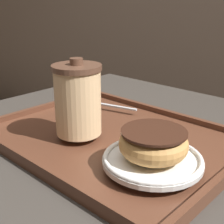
{
  "coord_description": "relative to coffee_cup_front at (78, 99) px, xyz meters",
  "views": [
    {
      "loc": [
        0.38,
        -0.43,
        1.01
      ],
      "look_at": [
        -0.01,
        -0.01,
        0.79
      ],
      "focal_mm": 50.0,
      "sensor_mm": 36.0,
      "label": 1
    }
  ],
  "objects": [
    {
      "name": "cafe_table",
      "position": [
        0.06,
        0.06,
        -0.28
      ],
      "size": [
        0.87,
        0.86,
        0.73
      ],
      "color": "#38332D",
      "rests_on": "ground_plane"
    },
    {
      "name": "serving_tray",
      "position": [
        0.04,
        0.05,
        -0.09
      ],
      "size": [
        0.49,
        0.37,
        0.02
      ],
      "color": "#512D1E",
      "rests_on": "cafe_table"
    },
    {
      "name": "coffee_cup_front",
      "position": [
        0.0,
        0.0,
        0.0
      ],
      "size": [
        0.09,
        0.09,
        0.15
      ],
      "color": "#E0B784",
      "rests_on": "serving_tray"
    },
    {
      "name": "plate_with_chocolate_donut",
      "position": [
        0.18,
        -0.0,
        -0.06
      ],
      "size": [
        0.16,
        0.16,
        0.01
      ],
      "color": "white",
      "rests_on": "serving_tray"
    },
    {
      "name": "donut_chocolate_glazed",
      "position": [
        0.18,
        -0.0,
        -0.03
      ],
      "size": [
        0.11,
        0.11,
        0.04
      ],
      "color": "tan",
      "rests_on": "plate_with_chocolate_donut"
    },
    {
      "name": "spoon",
      "position": [
        -0.11,
        0.15,
        -0.06
      ],
      "size": [
        0.16,
        0.06,
        0.01
      ],
      "rotation": [
        0.0,
        0.0,
        3.41
      ],
      "color": "silver",
      "rests_on": "serving_tray"
    }
  ]
}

